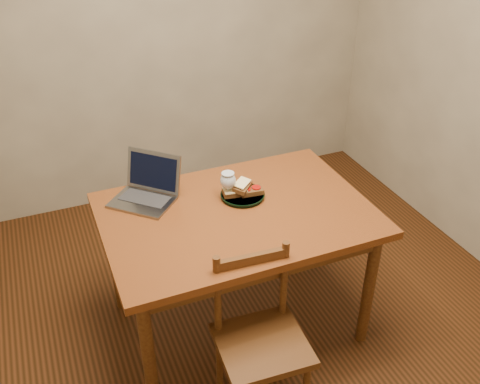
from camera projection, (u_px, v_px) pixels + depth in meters
name	position (u px, v px, depth m)	size (l,w,h in m)	color
floor	(248.00, 327.00, 2.97)	(3.20, 3.20, 0.02)	black
back_wall	(154.00, 19.00, 3.53)	(3.20, 0.02, 2.60)	gray
table	(237.00, 226.00, 2.65)	(1.30, 0.90, 0.74)	#54260E
chair	(261.00, 333.00, 2.33)	(0.41, 0.39, 0.41)	#371A0B
plate	(243.00, 195.00, 2.71)	(0.23, 0.23, 0.02)	black
sandwich_cheese	(235.00, 191.00, 2.69)	(0.12, 0.07, 0.04)	#381E0C
sandwich_tomato	(251.00, 190.00, 2.70)	(0.12, 0.07, 0.04)	#381E0C
sandwich_top	(242.00, 186.00, 2.69)	(0.11, 0.07, 0.04)	#381E0C
milk_glass	(228.00, 186.00, 2.66)	(0.08, 0.08, 0.15)	white
laptop	(148.00, 187.00, 2.69)	(0.40, 0.40, 0.21)	slate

